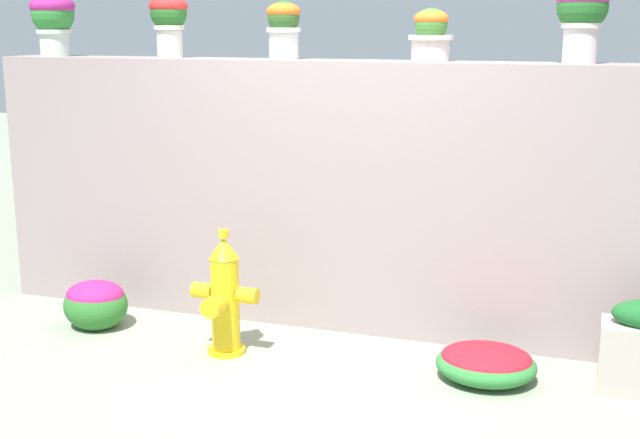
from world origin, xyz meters
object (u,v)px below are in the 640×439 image
object	(u,v)px
potted_plant_4	(582,11)
flower_bush_left	(486,362)
flower_bush_right	(95,302)
potted_plant_0	(53,16)
potted_plant_1	(169,17)
fire_hydrant	(224,298)
potted_plant_3	(431,33)
potted_plant_2	(284,25)

from	to	relation	value
potted_plant_4	flower_bush_left	world-z (taller)	potted_plant_4
flower_bush_left	flower_bush_right	distance (m)	2.66
potted_plant_0	potted_plant_1	world-z (taller)	potted_plant_0
potted_plant_1	flower_bush_left	xyz separation A→B (m)	(2.37, -0.68, -1.97)
fire_hydrant	flower_bush_right	bearing A→B (deg)	171.99
potted_plant_4	potted_plant_3	bearing A→B (deg)	176.19
potted_plant_2	flower_bush_left	world-z (taller)	potted_plant_2
potted_plant_0	potted_plant_2	size ratio (longest dim) A/B	1.19
potted_plant_1	flower_bush_right	bearing A→B (deg)	-114.09
potted_plant_4	flower_bush_left	distance (m)	2.14
fire_hydrant	flower_bush_left	bearing A→B (deg)	4.20
potted_plant_0	potted_plant_1	bearing A→B (deg)	2.04
potted_plant_4	fire_hydrant	xyz separation A→B (m)	(-2.00, -0.76, -1.74)
potted_plant_4	potted_plant_1	bearing A→B (deg)	179.18
potted_plant_3	fire_hydrant	world-z (taller)	potted_plant_3
potted_plant_1	potted_plant_3	world-z (taller)	potted_plant_1
potted_plant_2	flower_bush_left	size ratio (longest dim) A/B	0.65
potted_plant_4	flower_bush_left	bearing A→B (deg)	-120.73
potted_plant_0	potted_plant_1	size ratio (longest dim) A/B	1.04
potted_plant_3	flower_bush_left	bearing A→B (deg)	-53.10
potted_plant_2	potted_plant_4	size ratio (longest dim) A/B	0.79
potted_plant_4	flower_bush_left	xyz separation A→B (m)	(-0.38, -0.64, -2.00)
fire_hydrant	potted_plant_3	bearing A→B (deg)	36.98
potted_plant_1	potted_plant_2	size ratio (longest dim) A/B	1.14
potted_plant_4	potted_plant_2	bearing A→B (deg)	178.96
potted_plant_1	flower_bush_right	xyz separation A→B (m)	(-0.29, -0.65, -1.90)
potted_plant_2	potted_plant_1	bearing A→B (deg)	179.67
potted_plant_3	potted_plant_1	bearing A→B (deg)	-179.33
potted_plant_0	flower_bush_right	xyz separation A→B (m)	(0.63, -0.62, -1.91)
potted_plant_2	flower_bush_right	bearing A→B (deg)	-150.58
potted_plant_1	fire_hydrant	bearing A→B (deg)	-46.76
potted_plant_1	potted_plant_3	distance (m)	1.84
potted_plant_3	fire_hydrant	size ratio (longest dim) A/B	0.41
potted_plant_3	flower_bush_right	bearing A→B (deg)	-162.47
flower_bush_left	flower_bush_right	xyz separation A→B (m)	(-2.66, 0.03, 0.07)
potted_plant_2	potted_plant_3	distance (m)	0.99
potted_plant_1	flower_bush_left	world-z (taller)	potted_plant_1
potted_plant_3	potted_plant_4	distance (m)	0.92
fire_hydrant	flower_bush_left	world-z (taller)	fire_hydrant
fire_hydrant	potted_plant_4	bearing A→B (deg)	20.83
potted_plant_1	flower_bush_left	distance (m)	3.15
potted_plant_4	flower_bush_right	distance (m)	3.65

